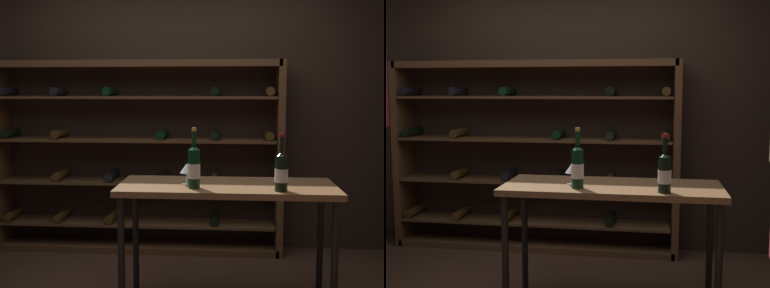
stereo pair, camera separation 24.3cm
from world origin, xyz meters
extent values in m
cube|color=#332319|center=(0.00, 1.63, 1.37)|extent=(4.95, 0.10, 2.74)
cube|color=brown|center=(-1.65, 1.42, 0.87)|extent=(0.06, 0.32, 1.74)
cube|color=brown|center=(0.92, 1.42, 0.87)|extent=(0.06, 0.32, 1.74)
cube|color=brown|center=(-0.37, 1.42, 1.71)|extent=(2.58, 0.32, 0.06)
cube|color=brown|center=(-0.37, 1.42, 0.03)|extent=(2.58, 0.32, 0.06)
cube|color=brown|center=(-0.37, 1.42, 0.26)|extent=(2.50, 0.32, 0.02)
cylinder|color=#4C3314|center=(-1.55, 1.42, 0.31)|extent=(0.08, 0.30, 0.08)
cylinder|color=#4C3314|center=(-1.08, 1.42, 0.31)|extent=(0.08, 0.30, 0.08)
cylinder|color=#4C3314|center=(-0.60, 1.42, 0.31)|extent=(0.08, 0.30, 0.08)
cylinder|color=black|center=(0.35, 1.42, 0.31)|extent=(0.08, 0.30, 0.08)
cube|color=brown|center=(-0.37, 1.42, 0.64)|extent=(2.50, 0.32, 0.02)
cylinder|color=#4C3314|center=(-1.08, 1.42, 0.70)|extent=(0.08, 0.30, 0.08)
cylinder|color=black|center=(-0.60, 1.42, 0.70)|extent=(0.08, 0.30, 0.08)
cylinder|color=black|center=(-0.13, 1.42, 0.70)|extent=(0.08, 0.30, 0.08)
cylinder|color=#4C3314|center=(0.35, 1.42, 0.70)|extent=(0.08, 0.30, 0.08)
cube|color=brown|center=(-0.37, 1.42, 1.03)|extent=(2.50, 0.32, 0.02)
cylinder|color=black|center=(-1.55, 1.42, 1.08)|extent=(0.08, 0.30, 0.08)
cylinder|color=#4C3314|center=(-1.08, 1.42, 1.08)|extent=(0.08, 0.30, 0.08)
cylinder|color=black|center=(-0.13, 1.42, 1.08)|extent=(0.08, 0.30, 0.08)
cylinder|color=black|center=(0.35, 1.42, 1.08)|extent=(0.08, 0.30, 0.08)
cylinder|color=#4C3314|center=(0.82, 1.42, 1.08)|extent=(0.08, 0.30, 0.08)
cube|color=brown|center=(-0.37, 1.42, 1.41)|extent=(2.50, 0.32, 0.02)
cylinder|color=black|center=(-1.55, 1.42, 1.47)|extent=(0.08, 0.30, 0.08)
cylinder|color=black|center=(-1.08, 1.42, 1.47)|extent=(0.08, 0.30, 0.08)
cylinder|color=black|center=(-0.60, 1.42, 1.47)|extent=(0.08, 0.30, 0.08)
cylinder|color=black|center=(0.35, 1.42, 1.47)|extent=(0.08, 0.30, 0.08)
cylinder|color=#4C3314|center=(0.82, 1.42, 1.47)|extent=(0.08, 0.30, 0.08)
cube|color=brown|center=(0.46, 0.21, 0.85)|extent=(1.40, 0.56, 0.04)
cylinder|color=black|center=(-0.19, -0.02, 0.41)|extent=(0.04, 0.04, 0.83)
cylinder|color=black|center=(1.11, -0.02, 0.41)|extent=(0.04, 0.04, 0.83)
cylinder|color=black|center=(-0.19, 0.44, 0.41)|extent=(0.04, 0.04, 0.83)
cylinder|color=black|center=(1.11, 0.44, 0.41)|extent=(0.04, 0.04, 0.83)
cylinder|color=black|center=(0.26, 0.07, 0.99)|extent=(0.07, 0.07, 0.24)
cone|color=black|center=(0.26, 0.07, 1.12)|extent=(0.07, 0.07, 0.03)
cylinder|color=black|center=(0.26, 0.07, 1.18)|extent=(0.03, 0.03, 0.09)
cylinder|color=#B7932D|center=(0.26, 0.07, 1.24)|extent=(0.03, 0.03, 0.02)
cylinder|color=silver|center=(0.26, 0.07, 0.98)|extent=(0.08, 0.08, 0.09)
cylinder|color=black|center=(0.79, 0.02, 0.98)|extent=(0.08, 0.08, 0.21)
cone|color=black|center=(0.79, 0.02, 1.10)|extent=(0.08, 0.08, 0.03)
cylinder|color=black|center=(0.79, 0.02, 1.15)|extent=(0.03, 0.03, 0.09)
cylinder|color=maroon|center=(0.79, 0.02, 1.21)|extent=(0.03, 0.03, 0.02)
cylinder|color=silver|center=(0.79, 0.02, 0.97)|extent=(0.08, 0.08, 0.08)
cylinder|color=silver|center=(0.20, 0.19, 0.87)|extent=(0.07, 0.07, 0.00)
cylinder|color=silver|center=(0.20, 0.19, 0.91)|extent=(0.01, 0.01, 0.07)
cone|color=silver|center=(0.20, 0.19, 0.97)|extent=(0.09, 0.09, 0.06)
cylinder|color=#590A14|center=(0.20, 0.19, 0.96)|extent=(0.05, 0.05, 0.02)
camera|label=1|loc=(0.48, -2.84, 1.47)|focal=44.64mm
camera|label=2|loc=(0.72, -2.81, 1.47)|focal=44.64mm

